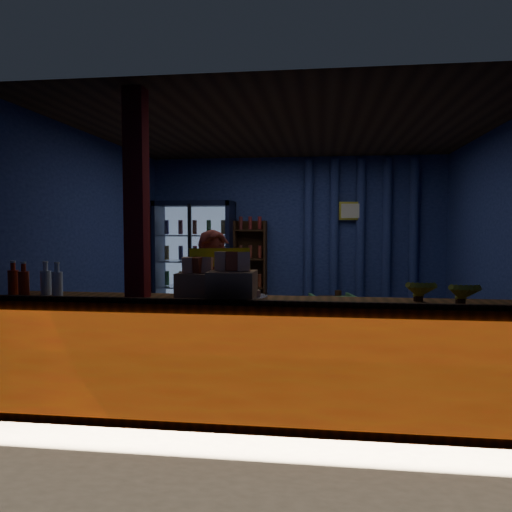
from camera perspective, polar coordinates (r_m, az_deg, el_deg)
The scene contains 17 objects.
ground at distance 5.92m, azimuth 3.39°, elevation -11.44°, with size 4.60×4.60×0.00m, color #515154.
room_walls at distance 5.72m, azimuth 3.45°, elevation 3.93°, with size 4.60×4.60×4.60m.
counter at distance 3.96m, azimuth 1.39°, elevation -11.88°, with size 4.40×0.57×0.99m.
support_post at distance 4.08m, azimuth -13.40°, elevation 0.22°, with size 0.16×0.16×2.60m, color maroon.
beverage_cooler at distance 7.89m, azimuth -6.87°, elevation -0.82°, with size 1.20×0.62×1.90m.
bottle_shelf at distance 7.88m, azimuth -0.60°, elevation -1.82°, with size 0.50×0.28×1.60m.
curtain_folds at distance 7.87m, azimuth 11.83°, elevation 1.79°, with size 1.74×0.14×2.50m.
framed_picture at distance 7.82m, azimuth 10.80°, elevation 5.09°, with size 0.36×0.04×0.28m.
shopkeeper at distance 4.54m, azimuth -4.74°, elevation -6.44°, with size 0.54×0.36×1.49m, color maroon.
green_chair at distance 7.19m, azimuth 8.82°, elevation -6.51°, with size 0.60×0.62×0.56m, color #52A45A.
side_table at distance 7.35m, azimuth 9.36°, elevation -6.55°, with size 0.58×0.45×0.59m.
yellow_sign at distance 4.05m, azimuth -4.10°, elevation -1.89°, with size 0.50×0.26×0.39m.
soda_bottles at distance 4.50m, azimuth -23.95°, elevation -2.70°, with size 0.52×0.17×0.28m.
snack_box_left at distance 3.82m, azimuth -2.74°, elevation -3.18°, with size 0.36×0.30×0.38m.
snack_box_centre at distance 4.01m, azimuth -6.65°, elevation -3.13°, with size 0.34×0.29×0.33m.
pastry_tray at distance 3.94m, azimuth -1.87°, elevation -4.56°, with size 0.44×0.44×0.07m.
banana_bunches at distance 3.95m, azimuth 20.33°, elevation -3.82°, with size 0.53×0.31×0.18m.
Camera 1 is at (0.40, -5.71, 1.53)m, focal length 35.00 mm.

